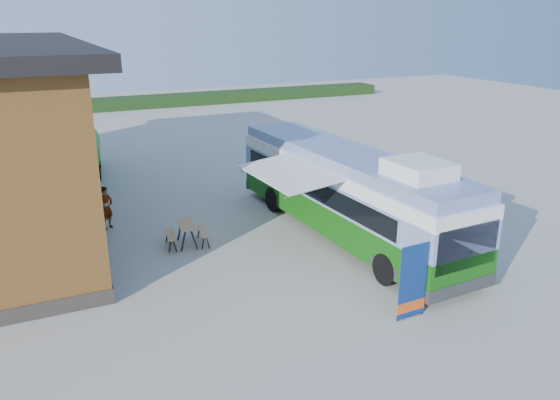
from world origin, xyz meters
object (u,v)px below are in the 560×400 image
banner (412,288)px  slurry_tanker (81,150)px  picnic_table (187,229)px  person_a (106,208)px  person_b (283,186)px  bus (346,189)px

banner → slurry_tanker: size_ratio=0.34×
picnic_table → person_a: (-2.52, 3.10, 0.26)m
person_a → slurry_tanker: slurry_tanker is taller
banner → picnic_table: 9.17m
picnic_table → person_b: 6.02m
banner → person_a: bearing=119.4°
bus → banner: bearing=-107.0°
bus → person_b: bus is taller
banner → person_a: 13.12m
slurry_tanker → bus: bearing=-50.6°
banner → slurry_tanker: bearing=106.4°
person_b → slurry_tanker: slurry_tanker is taller
picnic_table → banner: bearing=-52.3°
person_b → person_a: bearing=-83.6°
bus → person_a: 9.87m
bus → person_b: 4.51m
banner → bus: bearing=73.0°
picnic_table → slurry_tanker: size_ratio=0.25×
bus → person_b: (-0.72, 4.34, -0.97)m
bus → picnic_table: bearing=162.2°
slurry_tanker → person_a: bearing=-82.8°
person_a → banner: bearing=-95.1°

